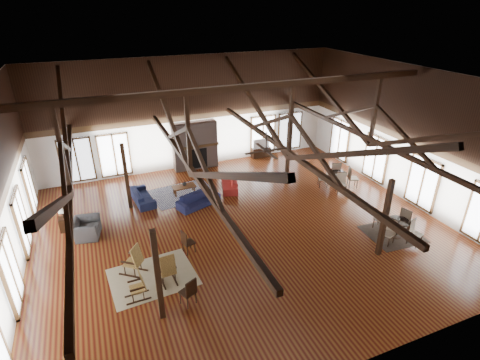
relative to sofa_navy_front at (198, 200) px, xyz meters
name	(u,v)px	position (x,y,z in m)	size (l,w,h in m)	color
floor	(242,228)	(1.10, -2.50, -0.29)	(16.00, 16.00, 0.00)	brown
ceiling	(242,80)	(1.10, -2.50, 5.71)	(16.00, 14.00, 0.02)	black
wall_back	(192,114)	(1.10, 4.50, 2.71)	(16.00, 0.02, 6.00)	white
wall_front	(364,275)	(1.10, -9.50, 2.71)	(16.00, 0.02, 6.00)	white
wall_right	(406,135)	(9.10, -2.50, 2.71)	(0.02, 14.00, 6.00)	white
roof_truss	(242,135)	(1.10, -2.50, 3.74)	(15.60, 14.07, 3.14)	black
post_grid	(242,195)	(1.10, -2.50, 1.24)	(8.16, 7.16, 3.05)	black
fireplace	(195,146)	(1.10, 4.17, 1.00)	(2.50, 0.69, 2.60)	#725E57
ceiling_fan	(266,150)	(1.60, -3.50, 3.44)	(1.60, 1.60, 0.75)	black
sofa_navy_front	(198,200)	(0.00, 0.00, 0.00)	(1.98, 0.77, 0.58)	#15173A
sofa_navy_left	(143,196)	(-2.29, 1.32, 0.00)	(0.76, 1.95, 0.57)	#161C3E
sofa_orange	(229,183)	(1.92, 1.12, -0.02)	(0.73, 1.86, 0.54)	#A3231F
coffee_table	(184,187)	(-0.31, 1.36, 0.07)	(1.12, 0.60, 0.42)	brown
vase	(184,183)	(-0.28, 1.41, 0.23)	(0.20, 0.20, 0.21)	#B2B2B2
armchair	(86,228)	(-4.80, -0.69, 0.07)	(0.97, 1.11, 0.72)	#333336
side_table_lamp	(64,221)	(-5.58, 0.10, 0.12)	(0.43, 0.43, 1.09)	black
rocking_chair_a	(135,261)	(-3.34, -3.72, 0.24)	(0.97, 0.90, 1.13)	#A5843E
rocking_chair_b	(168,269)	(-2.40, -4.58, 0.24)	(0.53, 0.90, 1.12)	#A5843E
rocking_chair_c	(139,286)	(-3.37, -4.93, 0.17)	(0.78, 0.45, 0.99)	#A5843E
side_chair_a	(186,241)	(-1.42, -3.26, 0.26)	(0.49, 0.49, 0.94)	black
side_chair_b	(189,290)	(-2.01, -5.85, 0.28)	(0.56, 0.56, 0.99)	black
cafe_table_near	(398,225)	(6.55, -5.34, 0.21)	(1.96, 1.96, 1.00)	black
cafe_table_far	(338,177)	(7.00, -0.80, 0.22)	(1.98, 1.98, 1.02)	black
cup_near	(398,219)	(6.53, -5.31, 0.48)	(0.12, 0.12, 0.09)	#B2B2B2
cup_far	(339,172)	(6.99, -0.80, 0.49)	(0.12, 0.12, 0.09)	#B2B2B2
tv_console	(261,152)	(5.13, 4.25, 0.00)	(1.14, 0.43, 0.57)	black
television	(260,143)	(5.09, 4.25, 0.57)	(1.00, 0.13, 0.57)	#B2B2B2
rug_tan	(153,277)	(-2.85, -4.13, -0.28)	(2.78, 2.18, 0.01)	tan
rug_navy	(183,193)	(-0.36, 1.39, -0.28)	(2.90, 2.18, 0.01)	#1A1D4B
rug_dark	(393,234)	(6.54, -5.19, -0.28)	(2.07, 1.88, 0.01)	black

